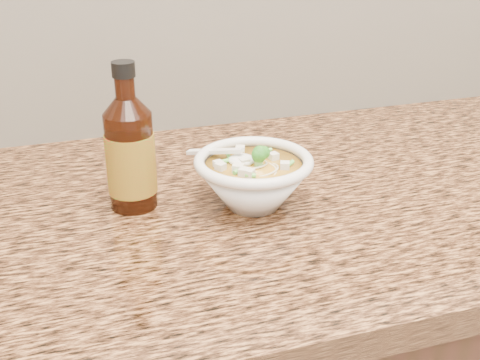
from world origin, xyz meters
name	(u,v)px	position (x,y,z in m)	size (l,w,h in m)	color
counter_slab	(321,194)	(0.00, 1.68, 0.88)	(4.00, 0.68, 0.04)	#AA6F3E
soup_bowl	(253,181)	(-0.13, 1.63, 0.94)	(0.17, 0.17, 0.09)	white
hot_sauce_bottle	(130,155)	(-0.29, 1.69, 0.98)	(0.09, 0.09, 0.21)	#391407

